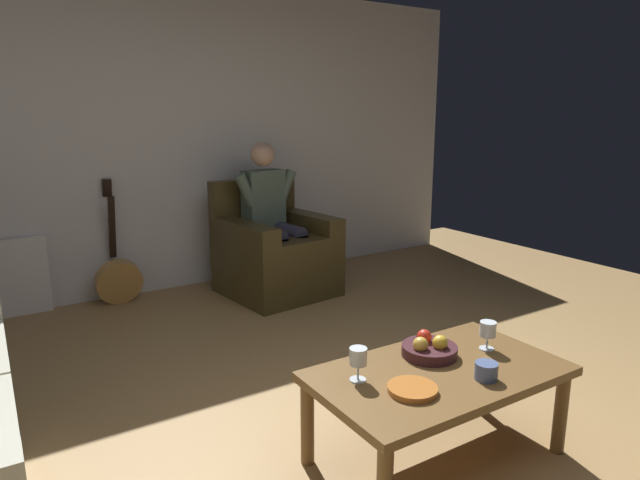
# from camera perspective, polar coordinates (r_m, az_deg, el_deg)

# --- Properties ---
(ground_plane) EXTENTS (7.43, 7.43, 0.00)m
(ground_plane) POSITION_cam_1_polar(r_m,az_deg,el_deg) (2.74, 11.89, -21.05)
(ground_plane) COLOR #A07B4A
(wall_back) EXTENTS (5.76, 0.06, 2.59)m
(wall_back) POSITION_cam_1_polar(r_m,az_deg,el_deg) (4.99, -13.53, 10.03)
(wall_back) COLOR silver
(wall_back) RESTS_ON ground
(armchair) EXTENTS (0.91, 0.92, 0.96)m
(armchair) POSITION_cam_1_polar(r_m,az_deg,el_deg) (4.76, -4.70, -1.43)
(armchair) COLOR #3D3218
(armchair) RESTS_ON ground
(person_seated) EXTENTS (0.61, 0.59, 1.27)m
(person_seated) POSITION_cam_1_polar(r_m,az_deg,el_deg) (4.71, -4.97, 2.73)
(person_seated) COLOR #4F6152
(person_seated) RESTS_ON ground
(coffee_table) EXTENTS (1.12, 0.65, 0.43)m
(coffee_table) POSITION_cam_1_polar(r_m,az_deg,el_deg) (2.56, 12.00, -13.97)
(coffee_table) COLOR brown
(coffee_table) RESTS_ON ground
(guitar) EXTENTS (0.36, 0.27, 1.01)m
(guitar) POSITION_cam_1_polar(r_m,az_deg,el_deg) (4.79, -19.97, -3.57)
(guitar) COLOR #B68644
(guitar) RESTS_ON ground
(wine_glass_near) EXTENTS (0.08, 0.08, 0.14)m
(wine_glass_near) POSITION_cam_1_polar(r_m,az_deg,el_deg) (2.75, 16.82, -8.92)
(wine_glass_near) COLOR silver
(wine_glass_near) RESTS_ON coffee_table
(wine_glass_far) EXTENTS (0.07, 0.07, 0.14)m
(wine_glass_far) POSITION_cam_1_polar(r_m,az_deg,el_deg) (2.35, 3.93, -12.04)
(wine_glass_far) COLOR silver
(wine_glass_far) RESTS_ON coffee_table
(fruit_bowl) EXTENTS (0.25, 0.25, 0.11)m
(fruit_bowl) POSITION_cam_1_polar(r_m,az_deg,el_deg) (2.64, 11.12, -10.85)
(fruit_bowl) COLOR #3A1A1F
(fruit_bowl) RESTS_ON coffee_table
(decorative_dish) EXTENTS (0.20, 0.20, 0.02)m
(decorative_dish) POSITION_cam_1_polar(r_m,az_deg,el_deg) (2.33, 9.45, -14.85)
(decorative_dish) COLOR #B56829
(decorative_dish) RESTS_ON coffee_table
(candle_jar) EXTENTS (0.10, 0.10, 0.07)m
(candle_jar) POSITION_cam_1_polar(r_m,az_deg,el_deg) (2.49, 16.67, -12.75)
(candle_jar) COLOR #4D5E8A
(candle_jar) RESTS_ON coffee_table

